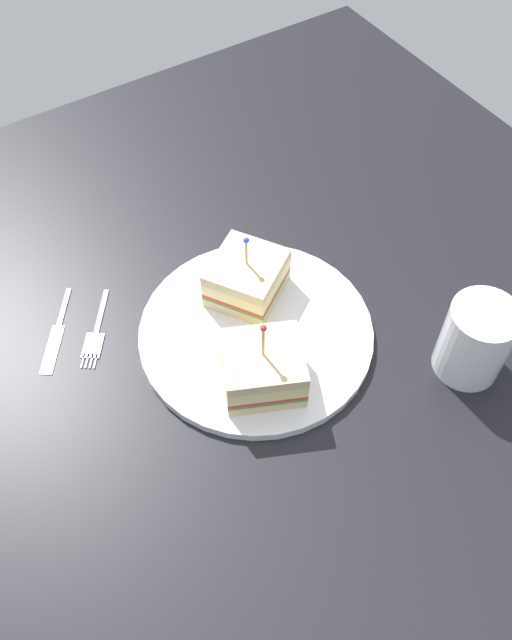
% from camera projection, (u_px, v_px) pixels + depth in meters
% --- Properties ---
extents(ground_plane, '(1.10, 1.10, 0.02)m').
position_uv_depth(ground_plane, '(256.00, 340.00, 0.83)').
color(ground_plane, black).
extents(plate, '(0.28, 0.28, 0.01)m').
position_uv_depth(plate, '(256.00, 333.00, 0.82)').
color(plate, white).
rests_on(plate, ground_plane).
extents(sandwich_half_front, '(0.11, 0.11, 0.11)m').
position_uv_depth(sandwich_half_front, '(263.00, 368.00, 0.75)').
color(sandwich_half_front, beige).
rests_on(sandwich_half_front, plate).
extents(sandwich_half_back, '(0.12, 0.11, 0.10)m').
position_uv_depth(sandwich_half_back, '(247.00, 278.00, 0.82)').
color(sandwich_half_back, beige).
rests_on(sandwich_half_back, plate).
extents(drink_glass, '(0.08, 0.08, 0.10)m').
position_uv_depth(drink_glass, '(474.00, 343.00, 0.76)').
color(drink_glass, gold).
rests_on(drink_glass, ground_plane).
extents(fork, '(0.08, 0.10, 0.00)m').
position_uv_depth(fork, '(95.00, 336.00, 0.82)').
color(fork, silver).
rests_on(fork, ground_plane).
extents(knife, '(0.08, 0.11, 0.00)m').
position_uv_depth(knife, '(56.00, 334.00, 0.82)').
color(knife, silver).
rests_on(knife, ground_plane).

